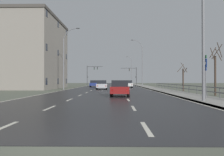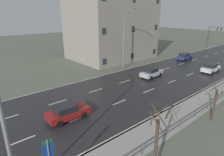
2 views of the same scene
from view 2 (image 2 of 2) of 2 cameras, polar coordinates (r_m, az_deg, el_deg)
ground_plane at (r=42.96m, az=24.60°, el=3.76°), size 160.00×160.00×0.12m
road_asphalt_strip at (r=53.88m, az=30.19°, el=5.77°), size 14.00×120.00×0.03m
guardrail at (r=18.47m, az=19.90°, el=-12.26°), size 0.07×37.25×1.00m
street_lamp_foreground at (r=10.79m, az=-30.23°, el=-9.21°), size 2.85×0.24×10.92m
street_lamp_left_bank at (r=34.54m, az=3.74°, el=10.93°), size 2.81×0.24×10.57m
traffic_signal_left at (r=63.44m, az=27.84°, el=11.71°), size 5.11×0.36×6.23m
car_near_left at (r=37.49m, az=27.34°, el=2.71°), size 1.87×4.12×1.57m
car_mid_centre at (r=19.33m, az=-13.16°, el=-9.77°), size 1.91×4.14×1.57m
car_near_right at (r=31.37m, az=11.64°, el=1.64°), size 2.02×4.20×1.57m
car_distant at (r=45.19m, az=20.80°, el=6.06°), size 1.96×4.17×1.57m
brick_building at (r=44.07m, az=-0.27°, el=14.73°), size 13.69×17.34×13.36m
bare_tree_near at (r=12.48m, az=13.09°, el=-18.29°), size 1.24×1.51×5.35m
bare_tree_mid at (r=20.59m, az=28.26°, el=-6.55°), size 1.30×1.30×4.08m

